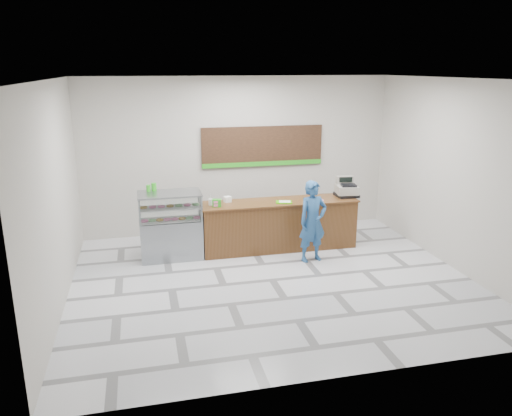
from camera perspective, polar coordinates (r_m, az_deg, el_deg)
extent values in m
plane|color=silver|center=(9.04, 1.89, -8.23)|extent=(7.00, 7.00, 0.00)
plane|color=beige|center=(11.34, -1.99, 6.01)|extent=(7.00, 0.00, 7.00)
plane|color=silver|center=(8.26, 2.12, 14.53)|extent=(7.00, 7.00, 0.00)
cube|color=brown|center=(10.40, 2.62, -2.02)|extent=(3.20, 0.70, 1.00)
cube|color=brown|center=(10.25, 2.66, 0.72)|extent=(3.26, 0.76, 0.03)
cube|color=gray|center=(10.08, -9.64, -3.42)|extent=(1.20, 0.70, 0.80)
cube|color=white|center=(9.89, -9.82, 0.14)|extent=(1.20, 0.70, 0.50)
cube|color=gray|center=(9.82, -9.89, 1.63)|extent=(1.22, 0.72, 0.03)
cube|color=silver|center=(9.95, -9.75, -1.14)|extent=(1.14, 0.64, 0.02)
cube|color=silver|center=(9.88, -9.82, 0.19)|extent=(1.14, 0.64, 0.02)
torus|color=pink|center=(9.83, -12.63, -1.30)|extent=(0.15, 0.15, 0.05)
torus|color=#7FC875|center=(9.83, -11.80, -1.25)|extent=(0.15, 0.15, 0.05)
torus|color=#B98A2F|center=(9.84, -10.97, -1.19)|extent=(0.15, 0.15, 0.05)
torus|color=pink|center=(9.84, -10.14, -1.14)|extent=(0.15, 0.15, 0.05)
torus|color=pink|center=(9.85, -9.31, -1.09)|extent=(0.15, 0.15, 0.05)
torus|color=#B98A2F|center=(9.86, -8.48, -1.04)|extent=(0.15, 0.15, 0.05)
torus|color=#7FC875|center=(9.87, -7.66, -0.98)|extent=(0.15, 0.15, 0.05)
torus|color=pink|center=(9.88, -6.83, -0.93)|extent=(0.15, 0.15, 0.05)
torus|color=#B98A2F|center=(9.91, -12.73, 0.28)|extent=(0.15, 0.15, 0.05)
torus|color=pink|center=(9.91, -11.77, 0.34)|extent=(0.15, 0.15, 0.05)
torus|color=pink|center=(9.92, -10.81, 0.40)|extent=(0.15, 0.15, 0.05)
torus|color=#B98A2F|center=(9.92, -9.85, 0.46)|extent=(0.15, 0.15, 0.05)
torus|color=#7FC875|center=(9.93, -8.89, 0.52)|extent=(0.15, 0.15, 0.05)
torus|color=pink|center=(9.95, -7.93, 0.58)|extent=(0.15, 0.15, 0.05)
torus|color=#7FC875|center=(9.96, -6.98, 0.64)|extent=(0.15, 0.15, 0.05)
cube|color=black|center=(11.39, 0.77, 7.08)|extent=(2.80, 0.05, 0.90)
cube|color=green|center=(11.43, 0.80, 5.08)|extent=(2.80, 0.02, 0.10)
cube|color=black|center=(10.78, 10.29, 1.50)|extent=(0.43, 0.43, 0.07)
cube|color=gray|center=(10.75, 10.32, 2.11)|extent=(0.50, 0.51, 0.17)
cube|color=black|center=(10.65, 10.54, 2.57)|extent=(0.33, 0.26, 0.04)
cube|color=gray|center=(10.83, 10.10, 3.16)|extent=(0.38, 0.16, 0.17)
cube|color=black|center=(10.77, 10.23, 3.21)|extent=(0.28, 0.06, 0.11)
cube|color=black|center=(10.32, 5.79, 0.97)|extent=(0.09, 0.18, 0.04)
cube|color=#3EC900|center=(10.15, 3.21, 0.69)|extent=(0.37, 0.30, 0.02)
cube|color=white|center=(10.15, 3.31, 0.75)|extent=(0.26, 0.21, 0.00)
cube|color=white|center=(10.17, -3.28, 1.01)|extent=(0.16, 0.16, 0.11)
cylinder|color=silver|center=(9.96, -5.21, 0.68)|extent=(0.08, 0.08, 0.13)
cube|color=green|center=(9.84, -4.51, 0.58)|extent=(0.19, 0.14, 0.15)
cylinder|color=pink|center=(10.38, 7.35, 0.90)|extent=(0.15, 0.15, 0.00)
cylinder|color=green|center=(10.00, -12.20, 2.23)|extent=(0.08, 0.08, 0.13)
cylinder|color=green|center=(10.03, -11.59, 2.38)|extent=(0.10, 0.10, 0.15)
imported|color=#255286|center=(9.72, 6.50, -1.53)|extent=(0.65, 0.49, 1.60)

